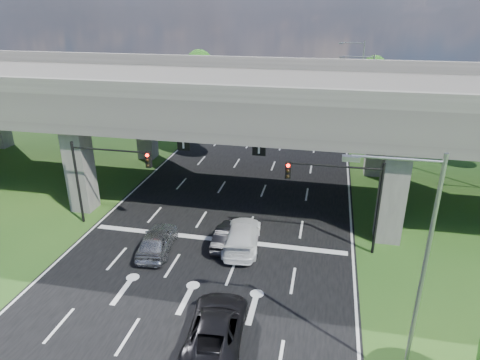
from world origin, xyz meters
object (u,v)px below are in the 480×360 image
at_px(streetlight_beyond, 358,73).
at_px(signal_left, 104,170).
at_px(streetlight_far, 365,97).
at_px(car_white, 242,236).
at_px(car_silver, 157,240).
at_px(signal_right, 343,189).
at_px(streetlight_near, 414,260).
at_px(car_trailing, 216,327).
at_px(car_dark, 228,236).

bearing_deg(streetlight_beyond, signal_left, -116.43).
xyz_separation_m(streetlight_far, car_white, (-8.28, -21.00, -5.04)).
distance_m(signal_left, car_silver, 6.25).
height_order(signal_right, signal_left, same).
height_order(streetlight_near, streetlight_far, same).
height_order(streetlight_beyond, car_silver, streetlight_beyond).
relative_size(signal_right, car_trailing, 1.11).
bearing_deg(signal_left, car_dark, -6.15).
bearing_deg(car_white, car_dark, -5.66).
height_order(streetlight_beyond, car_trailing, streetlight_beyond).
bearing_deg(signal_left, car_silver, -29.43).
xyz_separation_m(signal_right, car_white, (-6.00, -0.94, -3.38)).
bearing_deg(signal_right, streetlight_near, -77.12).
distance_m(car_dark, car_trailing, 8.48).
xyz_separation_m(signal_right, car_dark, (-6.90, -0.94, -3.49)).
distance_m(signal_left, car_trailing, 14.20).
height_order(signal_left, car_white, signal_left).
xyz_separation_m(streetlight_near, car_white, (-8.28, 9.00, -5.04)).
bearing_deg(car_silver, signal_left, -35.80).
relative_size(car_silver, car_dark, 1.12).
xyz_separation_m(signal_left, car_dark, (8.75, -0.94, -3.49)).
relative_size(signal_left, streetlight_far, 0.60).
relative_size(streetlight_beyond, car_silver, 2.20).
xyz_separation_m(signal_left, car_white, (9.64, -0.94, -3.38)).
distance_m(signal_right, car_trailing, 11.31).
bearing_deg(car_dark, car_white, 179.86).
relative_size(streetlight_far, streetlight_beyond, 1.00).
bearing_deg(car_trailing, streetlight_far, -109.89).
bearing_deg(streetlight_far, streetlight_beyond, 90.00).
xyz_separation_m(streetlight_beyond, car_dark, (-9.17, -37.00, -5.15)).
bearing_deg(signal_left, car_trailing, -42.42).
height_order(signal_right, streetlight_far, streetlight_far).
relative_size(streetlight_beyond, car_trailing, 1.84).
height_order(signal_right, car_dark, signal_right).
height_order(signal_right, streetlight_beyond, streetlight_beyond).
relative_size(streetlight_far, car_dark, 2.46).
bearing_deg(car_dark, streetlight_beyond, -104.07).
relative_size(streetlight_beyond, car_dark, 2.46).
distance_m(signal_right, streetlight_near, 10.33).
xyz_separation_m(signal_left, streetlight_near, (17.92, -9.94, 1.66)).
xyz_separation_m(car_silver, car_trailing, (5.60, -6.71, -0.02)).
height_order(signal_left, car_trailing, signal_left).
relative_size(signal_left, streetlight_near, 0.60).
distance_m(streetlight_far, car_silver, 26.76).
bearing_deg(streetlight_far, car_trailing, -104.78).
xyz_separation_m(car_silver, car_dark, (4.17, 1.64, -0.11)).
distance_m(signal_right, streetlight_beyond, 36.17).
xyz_separation_m(signal_left, streetlight_far, (17.92, 20.06, 1.66)).
xyz_separation_m(signal_left, car_trailing, (10.18, -9.30, -3.40)).
height_order(streetlight_near, car_white, streetlight_near).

